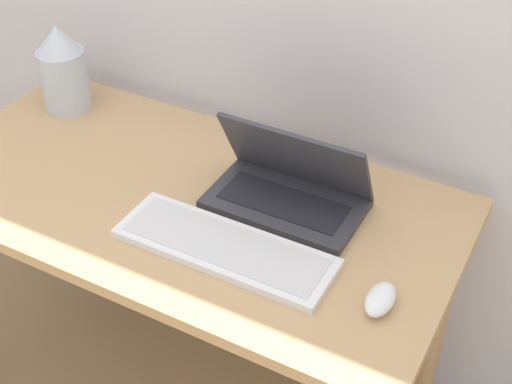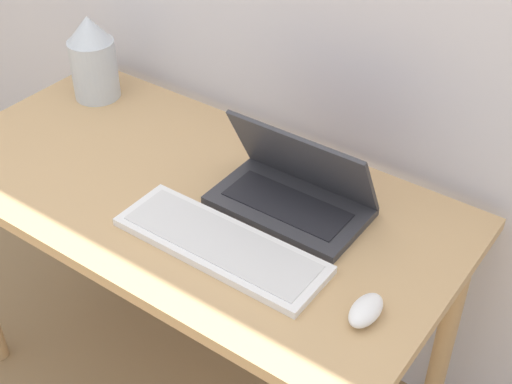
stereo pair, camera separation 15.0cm
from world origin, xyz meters
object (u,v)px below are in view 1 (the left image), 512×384
object	(u,v)px
laptop	(289,187)
vase	(63,69)
keyboard	(225,248)
mouse	(380,299)

from	to	relation	value
laptop	vase	size ratio (longest dim) A/B	1.46
laptop	keyboard	world-z (taller)	laptop
laptop	vase	xyz separation A→B (m)	(-0.72, 0.10, 0.07)
mouse	vase	xyz separation A→B (m)	(-1.02, 0.30, 0.10)
keyboard	vase	size ratio (longest dim) A/B	1.99
vase	laptop	bearing A→B (deg)	-7.51
laptop	mouse	xyz separation A→B (m)	(0.30, -0.21, -0.03)
keyboard	vase	xyz separation A→B (m)	(-0.68, 0.31, 0.11)
mouse	vase	bearing A→B (deg)	163.58
laptop	mouse	world-z (taller)	laptop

